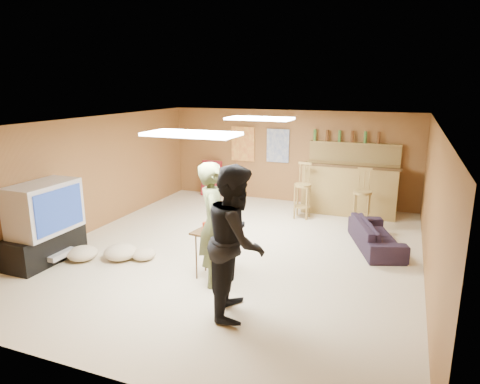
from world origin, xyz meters
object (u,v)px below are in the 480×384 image
(person_olive, at_px, (214,224))
(person_black, at_px, (236,241))
(tv_body, at_px, (44,208))
(tray_table, at_px, (213,254))
(sofa, at_px, (376,235))
(bar_counter, at_px, (349,189))

(person_olive, distance_m, person_black, 0.85)
(person_olive, xyz_separation_m, person_black, (0.59, -0.62, 0.06))
(tv_body, height_order, tray_table, tv_body)
(tray_table, bearing_deg, sofa, 44.20)
(tv_body, bearing_deg, person_olive, 5.48)
(tv_body, distance_m, person_black, 3.42)
(tv_body, height_order, bar_counter, tv_body)
(person_black, relative_size, sofa, 1.18)
(sofa, bearing_deg, tv_body, 97.78)
(tray_table, bearing_deg, person_black, -48.79)
(tray_table, bearing_deg, person_olive, -59.74)
(tv_body, bearing_deg, bar_counter, 47.00)
(person_olive, xyz_separation_m, tray_table, (-0.10, 0.17, -0.53))
(tv_body, bearing_deg, person_black, -5.79)
(tv_body, xyz_separation_m, person_olive, (2.81, 0.27, -0.01))
(person_black, xyz_separation_m, tray_table, (-0.68, 0.78, -0.59))
(tv_body, xyz_separation_m, sofa, (4.88, 2.53, -0.67))
(bar_counter, relative_size, person_olive, 1.13)
(person_black, bearing_deg, tray_table, 25.69)
(bar_counter, relative_size, person_black, 1.06)
(person_olive, height_order, sofa, person_olive)
(bar_counter, height_order, person_black, person_black)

